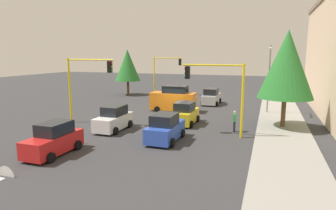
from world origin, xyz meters
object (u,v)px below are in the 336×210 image
object	(u,v)px
traffic_signal_near_right	(86,78)
delivery_van_orange	(173,99)
car_blue	(165,129)
car_red	(54,140)
tree_opposite_side	(128,65)
car_silver	(211,97)
traffic_signal_far_right	(165,68)
car_white	(114,119)
tree_roadside_near	(287,64)
pedestrian_crossing	(234,121)
traffic_signal_near_left	(217,85)
street_lamp_curbside	(269,72)
car_yellow	(185,114)

from	to	relation	value
traffic_signal_near_right	delivery_van_orange	size ratio (longest dim) A/B	1.20
car_blue	car_red	bearing A→B (deg)	-48.60
car_red	tree_opposite_side	bearing A→B (deg)	-162.60
traffic_signal_near_right	car_silver	distance (m)	16.40
traffic_signal_far_right	delivery_van_orange	world-z (taller)	traffic_signal_far_right
car_silver	car_white	bearing A→B (deg)	-18.80
traffic_signal_near_right	car_white	distance (m)	4.69
tree_opposite_side	delivery_van_orange	size ratio (longest dim) A/B	1.43
car_blue	car_silver	world-z (taller)	same
traffic_signal_near_right	tree_roadside_near	xyz separation A→B (m)	(-4.00, 16.21, 1.19)
tree_roadside_near	car_silver	bearing A→B (deg)	-141.08
tree_opposite_side	tree_roadside_near	bearing A→B (deg)	56.93
tree_roadside_near	car_red	distance (m)	18.26
car_blue	pedestrian_crossing	size ratio (longest dim) A/B	2.34
car_silver	car_red	bearing A→B (deg)	-14.83
traffic_signal_near_right	traffic_signal_near_left	world-z (taller)	traffic_signal_near_right
traffic_signal_near_right	traffic_signal_far_right	xyz separation A→B (m)	(-20.00, 0.01, -0.05)
car_white	car_red	size ratio (longest dim) A/B	1.00
car_blue	tree_opposite_side	bearing A→B (deg)	-146.79
car_blue	tree_roadside_near	bearing A→B (deg)	129.58
delivery_van_orange	pedestrian_crossing	size ratio (longest dim) A/B	2.82
traffic_signal_near_left	car_silver	world-z (taller)	traffic_signal_near_left
tree_opposite_side	street_lamp_curbside	bearing A→B (deg)	67.45
car_red	traffic_signal_near_left	bearing A→B (deg)	130.76
traffic_signal_near_right	car_white	bearing A→B (deg)	70.41
delivery_van_orange	car_yellow	bearing A→B (deg)	27.96
car_yellow	traffic_signal_near_right	bearing A→B (deg)	-71.61
car_white	car_silver	distance (m)	15.77
tree_opposite_side	car_yellow	bearing A→B (deg)	41.25
street_lamp_curbside	tree_roadside_near	size ratio (longest dim) A/B	0.87
street_lamp_curbside	car_yellow	bearing A→B (deg)	-44.49
street_lamp_curbside	car_silver	xyz separation A→B (m)	(-4.16, -6.59, -3.45)
traffic_signal_far_right	tree_opposite_side	bearing A→B (deg)	-69.32
street_lamp_curbside	tree_opposite_side	xyz separation A→B (m)	(-8.39, -20.20, 0.14)
street_lamp_curbside	tree_roadside_near	xyz separation A→B (m)	(5.61, 1.30, 0.92)
car_blue	car_yellow	xyz separation A→B (m)	(-5.32, -0.08, -0.00)
traffic_signal_near_left	tree_opposite_side	size ratio (longest dim) A/B	0.79
car_silver	tree_roadside_near	bearing A→B (deg)	38.92
tree_roadside_near	pedestrian_crossing	bearing A→B (deg)	-55.50
traffic_signal_near_right	delivery_van_orange	distance (m)	10.00
car_white	car_yellow	size ratio (longest dim) A/B	1.06
tree_opposite_side	car_blue	size ratio (longest dim) A/B	1.72
street_lamp_curbside	car_red	size ratio (longest dim) A/B	1.77
delivery_van_orange	tree_opposite_side	bearing A→B (deg)	-133.33
traffic_signal_near_left	car_white	bearing A→B (deg)	-81.93
tree_opposite_side	car_red	xyz separation A→B (m)	(25.48, 7.98, -3.59)
traffic_signal_far_right	car_blue	bearing A→B (deg)	19.93
tree_opposite_side	car_silver	world-z (taller)	tree_opposite_side
delivery_van_orange	car_yellow	distance (m)	6.01
car_white	pedestrian_crossing	xyz separation A→B (m)	(-2.63, 9.31, 0.01)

